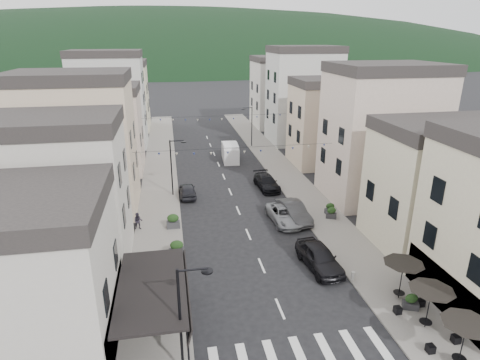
% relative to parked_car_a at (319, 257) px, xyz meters
% --- Properties ---
extents(sidewalk_left, '(4.00, 76.00, 0.12)m').
position_rel_parked_car_a_xyz_m(sidewalk_left, '(-11.53, 21.97, -0.79)').
color(sidewalk_left, slate).
rests_on(sidewalk_left, ground).
extents(sidewalk_right, '(4.00, 76.00, 0.12)m').
position_rel_parked_car_a_xyz_m(sidewalk_right, '(3.47, 21.97, -0.79)').
color(sidewalk_right, slate).
rests_on(sidewalk_right, ground).
extents(hill_backdrop, '(640.00, 360.00, 70.00)m').
position_rel_parked_car_a_xyz_m(hill_backdrop, '(-4.03, 289.97, -0.85)').
color(hill_backdrop, black).
rests_on(hill_backdrop, ground).
extents(boutique_awning, '(3.77, 7.50, 3.28)m').
position_rel_parked_car_a_xyz_m(boutique_awning, '(-11.28, -5.03, 2.26)').
color(boutique_awning, black).
rests_on(boutique_awning, ground).
extents(buildings_row_left, '(10.20, 54.16, 14.00)m').
position_rel_parked_car_a_xyz_m(buildings_row_left, '(-18.53, 27.72, 5.27)').
color(buildings_row_left, beige).
rests_on(buildings_row_left, ground).
extents(buildings_row_right, '(10.20, 54.16, 14.50)m').
position_rel_parked_car_a_xyz_m(buildings_row_right, '(10.47, 26.56, 5.46)').
color(buildings_row_right, beige).
rests_on(buildings_row_right, ground).
extents(cafe_terrace, '(2.50, 8.10, 2.53)m').
position_rel_parked_car_a_xyz_m(cafe_terrace, '(3.67, -7.23, 1.50)').
color(cafe_terrace, black).
rests_on(cafe_terrace, ground).
extents(streetlamp_left_near, '(1.70, 0.56, 6.00)m').
position_rel_parked_car_a_xyz_m(streetlamp_left_near, '(-9.85, -8.03, 2.84)').
color(streetlamp_left_near, black).
rests_on(streetlamp_left_near, ground).
extents(streetlamp_left_far, '(1.70, 0.56, 6.00)m').
position_rel_parked_car_a_xyz_m(streetlamp_left_far, '(-9.85, 15.97, 2.84)').
color(streetlamp_left_far, black).
rests_on(streetlamp_left_far, ground).
extents(streetlamp_right_far, '(1.70, 0.56, 6.00)m').
position_rel_parked_car_a_xyz_m(streetlamp_right_far, '(1.79, 33.97, 2.84)').
color(streetlamp_right_far, black).
rests_on(streetlamp_right_far, ground).
extents(bollards, '(11.66, 10.26, 0.60)m').
position_rel_parked_car_a_xyz_m(bollards, '(-4.03, -4.53, -0.43)').
color(bollards, gray).
rests_on(bollards, ground).
extents(bunting_near, '(19.00, 0.28, 0.62)m').
position_rel_parked_car_a_xyz_m(bunting_near, '(-4.03, 11.97, 4.80)').
color(bunting_near, black).
rests_on(bunting_near, ground).
extents(bunting_far, '(19.00, 0.28, 0.62)m').
position_rel_parked_car_a_xyz_m(bunting_far, '(-4.03, 27.97, 4.80)').
color(bunting_far, black).
rests_on(bunting_far, ground).
extents(parked_car_a, '(2.54, 5.20, 1.71)m').
position_rel_parked_car_a_xyz_m(parked_car_a, '(0.00, 0.00, 0.00)').
color(parked_car_a, black).
rests_on(parked_car_a, ground).
extents(parked_car_b, '(2.33, 5.19, 1.65)m').
position_rel_parked_car_a_xyz_m(parked_car_b, '(0.57, 8.04, -0.03)').
color(parked_car_b, '#313133').
rests_on(parked_car_b, ground).
extents(parked_car_c, '(2.67, 5.24, 1.42)m').
position_rel_parked_car_a_xyz_m(parked_car_c, '(-0.37, 7.77, -0.15)').
color(parked_car_c, gray).
rests_on(parked_car_c, ground).
extents(parked_car_d, '(2.36, 5.09, 1.44)m').
position_rel_parked_car_a_xyz_m(parked_car_d, '(0.08, 16.28, -0.13)').
color(parked_car_d, black).
rests_on(parked_car_d, ground).
extents(parked_car_e, '(1.76, 4.12, 1.39)m').
position_rel_parked_car_a_xyz_m(parked_car_e, '(-8.63, 15.41, -0.16)').
color(parked_car_e, black).
rests_on(parked_car_e, ground).
extents(delivery_van, '(2.29, 5.11, 2.39)m').
position_rel_parked_car_a_xyz_m(delivery_van, '(-2.23, 27.41, 0.32)').
color(delivery_van, silver).
rests_on(delivery_van, ground).
extents(pedestrian_a, '(0.58, 0.40, 1.55)m').
position_rel_parked_car_a_xyz_m(pedestrian_a, '(-10.94, -1.04, 0.04)').
color(pedestrian_a, black).
rests_on(pedestrian_a, sidewalk_left).
extents(pedestrian_b, '(0.75, 0.59, 1.53)m').
position_rel_parked_car_a_xyz_m(pedestrian_b, '(-13.20, 8.35, 0.03)').
color(pedestrian_b, '#26212D').
rests_on(pedestrian_b, sidewalk_left).
extents(planter_la, '(1.23, 0.80, 1.28)m').
position_rel_parked_car_a_xyz_m(planter_la, '(-10.08, 3.28, -0.11)').
color(planter_la, '#2A2A2C').
rests_on(planter_la, sidewalk_left).
extents(planter_lb, '(1.15, 0.64, 1.28)m').
position_rel_parked_car_a_xyz_m(planter_lb, '(-10.25, 8.13, -0.11)').
color(planter_lb, '#313134').
rests_on(planter_lb, sidewalk_left).
extents(planter_ra, '(1.03, 0.81, 1.02)m').
position_rel_parked_car_a_xyz_m(planter_ra, '(3.78, -5.56, -0.24)').
color(planter_ra, '#2B2A2C').
rests_on(planter_ra, sidewalk_right).
extents(planter_rb, '(0.96, 0.58, 1.04)m').
position_rel_parked_car_a_xyz_m(planter_rb, '(4.30, 8.55, -0.23)').
color(planter_rb, '#2F2F32').
rests_on(planter_rb, sidewalk_right).
extents(planter_rc, '(1.07, 0.85, 1.06)m').
position_rel_parked_car_a_xyz_m(planter_rc, '(4.03, 7.57, -0.22)').
color(planter_rc, '#2B2A2D').
rests_on(planter_rc, sidewalk_right).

